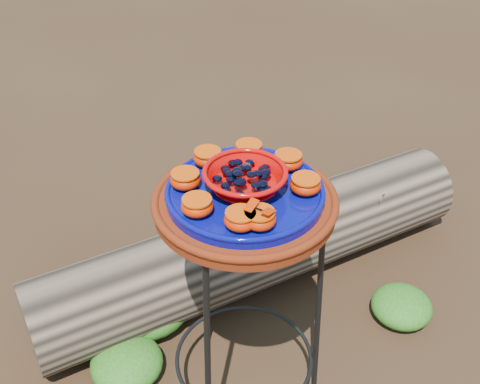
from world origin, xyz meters
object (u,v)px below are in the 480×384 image
driftwood_log (256,247)px  terracotta_saucer (245,204)px  plant_stand (244,310)px  cobalt_plate (245,194)px  red_bowl (245,180)px

driftwood_log → terracotta_saucer: bearing=-128.6°
plant_stand → terracotta_saucer: terracotta_saucer is taller
plant_stand → terracotta_saucer: size_ratio=1.59×
plant_stand → cobalt_plate: 0.40m
cobalt_plate → driftwood_log: cobalt_plate is taller
red_bowl → driftwood_log: size_ratio=0.12×
terracotta_saucer → driftwood_log: bearing=51.4°
terracotta_saucer → cobalt_plate: (0.00, 0.00, 0.03)m
terracotta_saucer → red_bowl: 0.07m
red_bowl → driftwood_log: red_bowl is taller
cobalt_plate → driftwood_log: bearing=51.4°
cobalt_plate → driftwood_log: (0.31, 0.39, -0.60)m
terracotta_saucer → driftwood_log: terracotta_saucer is taller
plant_stand → driftwood_log: plant_stand is taller
plant_stand → red_bowl: bearing=0.0°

